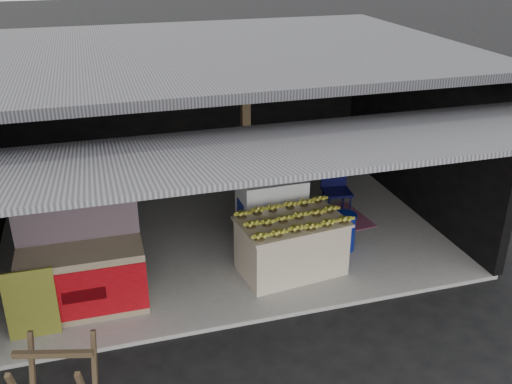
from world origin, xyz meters
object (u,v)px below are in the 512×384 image
object	(u,v)px
neighbor_stall	(83,277)
sawhorse	(57,374)
water_barrel	(343,233)
plastic_chair	(335,185)
banana_table	(291,246)
white_crate	(271,211)

from	to	relation	value
neighbor_stall	sawhorse	xyz separation A→B (m)	(-0.29, -1.69, -0.04)
sawhorse	water_barrel	distance (m)	4.64
water_barrel	plastic_chair	bearing A→B (deg)	72.44
sawhorse	plastic_chair	bearing A→B (deg)	51.30
banana_table	sawhorse	bearing A→B (deg)	-156.79
white_crate	water_barrel	distance (m)	1.14
plastic_chair	sawhorse	bearing A→B (deg)	-137.44
white_crate	sawhorse	size ratio (longest dim) A/B	1.28
neighbor_stall	sawhorse	size ratio (longest dim) A/B	1.88
neighbor_stall	sawhorse	world-z (taller)	neighbor_stall
white_crate	neighbor_stall	size ratio (longest dim) A/B	0.68
sawhorse	plastic_chair	world-z (taller)	plastic_chair
sawhorse	water_barrel	size ratio (longest dim) A/B	1.52
plastic_chair	neighbor_stall	bearing A→B (deg)	-152.92
plastic_chair	water_barrel	bearing A→B (deg)	-101.39
banana_table	water_barrel	world-z (taller)	banana_table
banana_table	sawhorse	world-z (taller)	banana_table
sawhorse	plastic_chair	xyz separation A→B (m)	(4.45, 3.28, 0.13)
sawhorse	water_barrel	world-z (taller)	sawhorse
white_crate	plastic_chair	size ratio (longest dim) A/B	1.14
white_crate	water_barrel	bearing A→B (deg)	-29.09
neighbor_stall	sawhorse	distance (m)	1.72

